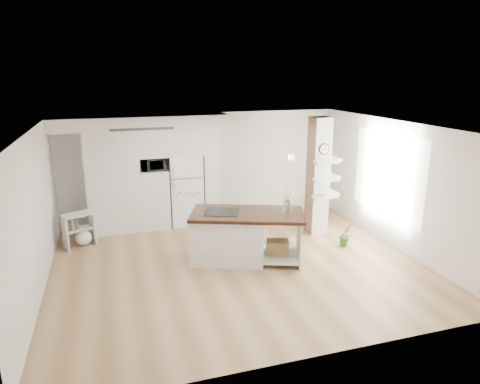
# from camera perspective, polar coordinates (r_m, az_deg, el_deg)

# --- Properties ---
(floor) EXTENTS (7.00, 6.00, 0.01)m
(floor) POSITION_cam_1_polar(r_m,az_deg,el_deg) (8.52, -0.33, -9.69)
(floor) COLOR tan
(floor) RESTS_ON ground
(room) EXTENTS (7.04, 6.04, 2.72)m
(room) POSITION_cam_1_polar(r_m,az_deg,el_deg) (7.90, -0.35, 2.56)
(room) COLOR white
(room) RESTS_ON ground
(cabinet_wall) EXTENTS (4.00, 0.71, 2.70)m
(cabinet_wall) POSITION_cam_1_polar(r_m,az_deg,el_deg) (10.30, -12.47, 3.28)
(cabinet_wall) COLOR silver
(cabinet_wall) RESTS_ON floor
(refrigerator) EXTENTS (0.78, 0.69, 1.75)m
(refrigerator) POSITION_cam_1_polar(r_m,az_deg,el_deg) (10.57, -7.29, 0.32)
(refrigerator) COLOR white
(refrigerator) RESTS_ON floor
(column) EXTENTS (0.69, 0.90, 2.70)m
(column) POSITION_cam_1_polar(r_m,az_deg,el_deg) (9.93, 10.99, 2.01)
(column) COLOR silver
(column) RESTS_ON floor
(window) EXTENTS (0.00, 2.40, 2.40)m
(window) POSITION_cam_1_polar(r_m,az_deg,el_deg) (9.79, 19.02, 2.13)
(window) COLOR white
(window) RESTS_ON room
(pendant_light) EXTENTS (0.12, 0.12, 0.10)m
(pendant_light) POSITION_cam_1_polar(r_m,az_deg,el_deg) (8.62, 10.28, 5.20)
(pendant_light) COLOR white
(pendant_light) RESTS_ON room
(kitchen_island) EXTENTS (2.43, 1.76, 1.56)m
(kitchen_island) POSITION_cam_1_polar(r_m,az_deg,el_deg) (8.58, -0.78, -5.76)
(kitchen_island) COLOR silver
(kitchen_island) RESTS_ON floor
(bookshelf) EXTENTS (0.71, 0.57, 0.74)m
(bookshelf) POSITION_cam_1_polar(r_m,az_deg,el_deg) (9.91, -20.51, -4.99)
(bookshelf) COLOR silver
(bookshelf) RESTS_ON floor
(floor_plant_a) EXTENTS (0.31, 0.26, 0.52)m
(floor_plant_a) POSITION_cam_1_polar(r_m,az_deg,el_deg) (9.59, 13.89, -5.51)
(floor_plant_a) COLOR #336C2B
(floor_plant_a) RESTS_ON floor
(floor_plant_b) EXTENTS (0.35, 0.35, 0.50)m
(floor_plant_b) POSITION_cam_1_polar(r_m,az_deg,el_deg) (11.39, 11.06, -2.01)
(floor_plant_b) COLOR #336C2B
(floor_plant_b) RESTS_ON floor
(microwave) EXTENTS (0.54, 0.37, 0.30)m
(microwave) POSITION_cam_1_polar(r_m,az_deg,el_deg) (10.25, -11.50, 3.66)
(microwave) COLOR #2D2D2D
(microwave) RESTS_ON cabinet_wall
(shelf_plant) EXTENTS (0.27, 0.23, 0.30)m
(shelf_plant) POSITION_cam_1_polar(r_m,az_deg,el_deg) (10.16, 11.85, 3.27)
(shelf_plant) COLOR #336C2B
(shelf_plant) RESTS_ON column
(decor_bowl) EXTENTS (0.22, 0.22, 0.05)m
(decor_bowl) POSITION_cam_1_polar(r_m,az_deg,el_deg) (9.79, 11.10, -0.32)
(decor_bowl) COLOR white
(decor_bowl) RESTS_ON column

